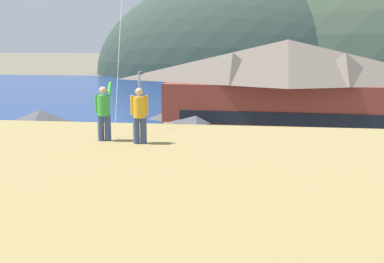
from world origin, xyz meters
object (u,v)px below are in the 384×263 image
Objects in this scene: moored_boat_wharfside at (210,116)px; parked_car_front_row_red at (125,211)px; parked_car_corner_spot at (258,185)px; parked_car_back_row_left at (172,177)px; person_companion at (140,114)px; parked_car_mid_row_center at (259,216)px; harbor_lodge at (286,91)px; parking_light_pole at (140,116)px; wharf_dock at (237,121)px; person_kite_flyer at (104,111)px; parked_car_lone_by_shed at (351,214)px; storage_shed_near_lot at (42,148)px; storage_shed_waterside at (194,124)px.

parked_car_front_row_red is (-1.24, -33.56, 0.34)m from moored_boat_wharfside.
parked_car_back_row_left is (-5.53, 1.02, 0.00)m from parked_car_corner_spot.
moored_boat_wharfside is at bearing 92.37° from person_companion.
parked_car_mid_row_center is at bearing -80.44° from moored_boat_wharfside.
parked_car_corner_spot and parked_car_front_row_red have the same top height.
parked_car_front_row_red is (-9.34, -20.49, -4.12)m from harbor_lodge.
parking_light_pole is at bearing 98.81° from parked_car_front_row_red.
wharf_dock is 1.99× the size of moored_boat_wharfside.
parked_car_mid_row_center is at bearing -89.99° from parked_car_corner_spot.
parked_car_back_row_left is at bearing 91.60° from person_kite_flyer.
wharf_dock is at bearing 87.70° from person_companion.
harbor_lodge reaches higher than wharf_dock.
parked_car_back_row_left is at bearing -89.80° from moored_boat_wharfside.
parked_car_lone_by_shed is at bearing 43.58° from person_kite_flyer.
moored_boat_wharfside is 42.57m from person_companion.
storage_shed_near_lot is 7.12m from parking_light_pole.
parked_car_corner_spot reaches higher than wharf_dock.
storage_shed_waterside is at bearing -169.24° from harbor_lodge.
wharf_dock is at bearing 65.66° from storage_shed_near_lot.
moored_boat_wharfside is at bearing 99.56° from parked_car_mid_row_center.
person_kite_flyer is at bearing -88.40° from parked_car_back_row_left.
person_companion reaches higher than storage_shed_waterside.
parked_car_back_row_left is at bearing 131.28° from parked_car_mid_row_center.
storage_shed_waterside is at bearing 106.74° from parked_car_mid_row_center.
wharf_dock is at bearing 81.89° from parked_car_front_row_red.
parked_car_lone_by_shed is 16.35m from parking_light_pole.
parked_car_mid_row_center is 1.02× the size of parked_car_front_row_red.
storage_shed_near_lot is 1.79× the size of parked_car_back_row_left.
parked_car_front_row_red is at bearing -141.68° from parked_car_corner_spot.
parked_car_back_row_left is 15.99m from person_kite_flyer.
moored_boat_wharfside is at bearing 121.78° from harbor_lodge.
storage_shed_near_lot is 15.44m from parked_car_mid_row_center.
parked_car_corner_spot is (5.63, -28.13, 0.34)m from moored_boat_wharfside.
person_companion is at bearing -83.72° from parked_car_back_row_left.
moored_boat_wharfside is (0.02, 14.61, -1.61)m from storage_shed_waterside.
parked_car_lone_by_shed is (6.89, -31.28, 0.71)m from wharf_dock.
parked_car_back_row_left is at bearing 1.37° from storage_shed_near_lot.
person_companion is at bearing -92.30° from wharf_dock.
harbor_lodge is at bearing 83.08° from parked_car_mid_row_center.
person_companion is at bearing -102.41° from harbor_lodge.
parked_car_lone_by_shed is 2.50× the size of person_companion.
parked_car_front_row_red is at bearing -178.74° from parked_car_mid_row_center.
storage_shed_near_lot is 1.81× the size of parked_car_front_row_red.
storage_shed_waterside is at bearing 119.97° from parked_car_lone_by_shed.
harbor_lodge reaches higher than storage_shed_near_lot.
parked_car_back_row_left is at bearing 96.28° from person_companion.
person_companion reaches higher than wharf_dock.
harbor_lodge is 22.89m from parked_car_front_row_red.
parking_light_pole is at bearing 129.76° from parked_car_mid_row_center.
harbor_lodge is 16.01m from moored_boat_wharfside.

